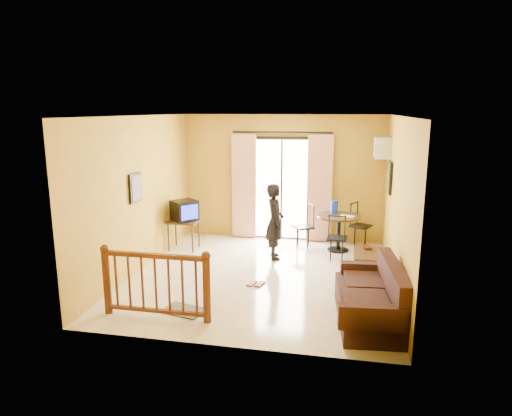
% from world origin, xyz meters
% --- Properties ---
extents(ground, '(5.00, 5.00, 0.00)m').
position_xyz_m(ground, '(0.00, 0.00, 0.00)').
color(ground, beige).
rests_on(ground, ground).
extents(room_shell, '(5.00, 5.00, 5.00)m').
position_xyz_m(room_shell, '(0.00, 0.00, 1.70)').
color(room_shell, white).
rests_on(room_shell, ground).
extents(balcony_door, '(2.25, 0.14, 2.46)m').
position_xyz_m(balcony_door, '(0.00, 2.43, 1.19)').
color(balcony_door, black).
rests_on(balcony_door, ground).
extents(tv_table, '(0.63, 0.52, 0.63)m').
position_xyz_m(tv_table, '(-1.90, 1.26, 0.55)').
color(tv_table, black).
rests_on(tv_table, ground).
extents(television, '(0.63, 0.64, 0.43)m').
position_xyz_m(television, '(-1.87, 1.26, 0.84)').
color(television, black).
rests_on(television, tv_table).
extents(picture_left, '(0.05, 0.42, 0.52)m').
position_xyz_m(picture_left, '(-2.22, -0.20, 1.55)').
color(picture_left, black).
rests_on(picture_left, room_shell).
extents(dining_table, '(0.91, 0.91, 0.76)m').
position_xyz_m(dining_table, '(1.30, 1.81, 0.60)').
color(dining_table, black).
rests_on(dining_table, ground).
extents(water_jug, '(0.15, 0.15, 0.28)m').
position_xyz_m(water_jug, '(1.19, 1.92, 0.90)').
color(water_jug, '#142EC1').
rests_on(water_jug, dining_table).
extents(serving_tray, '(0.32, 0.26, 0.02)m').
position_xyz_m(serving_tray, '(1.47, 1.71, 0.77)').
color(serving_tray, white).
rests_on(serving_tray, dining_table).
extents(dining_chairs, '(1.75, 1.55, 0.95)m').
position_xyz_m(dining_chairs, '(1.20, 1.76, 0.00)').
color(dining_chairs, black).
rests_on(dining_chairs, ground).
extents(air_conditioner, '(0.31, 0.60, 0.40)m').
position_xyz_m(air_conditioner, '(2.09, 1.95, 2.15)').
color(air_conditioner, silver).
rests_on(air_conditioner, room_shell).
extents(botanical_print, '(0.05, 0.50, 0.60)m').
position_xyz_m(botanical_print, '(2.22, 1.30, 1.65)').
color(botanical_print, black).
rests_on(botanical_print, room_shell).
extents(coffee_table, '(0.48, 0.87, 0.39)m').
position_xyz_m(coffee_table, '(1.85, 0.54, 0.26)').
color(coffee_table, black).
rests_on(coffee_table, ground).
extents(bowl, '(0.22, 0.22, 0.06)m').
position_xyz_m(bowl, '(1.85, 0.75, 0.42)').
color(bowl, '#592C1E').
rests_on(bowl, coffee_table).
extents(sofa, '(0.98, 1.85, 0.85)m').
position_xyz_m(sofa, '(1.86, -1.42, 0.32)').
color(sofa, black).
rests_on(sofa, ground).
extents(standing_person, '(0.50, 0.63, 1.50)m').
position_xyz_m(standing_person, '(0.07, 1.06, 0.75)').
color(standing_person, black).
rests_on(standing_person, ground).
extents(stair_balustrade, '(1.63, 0.13, 1.04)m').
position_xyz_m(stair_balustrade, '(-1.15, -1.90, 0.56)').
color(stair_balustrade, '#471E0F').
rests_on(stair_balustrade, ground).
extents(doormat, '(0.68, 0.53, 0.02)m').
position_xyz_m(doormat, '(-0.85, -1.63, 0.01)').
color(doormat, '#585246').
rests_on(doormat, ground).
extents(sandals, '(0.30, 0.27, 0.03)m').
position_xyz_m(sandals, '(-0.01, -0.41, 0.01)').
color(sandals, '#592C1E').
rests_on(sandals, ground).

